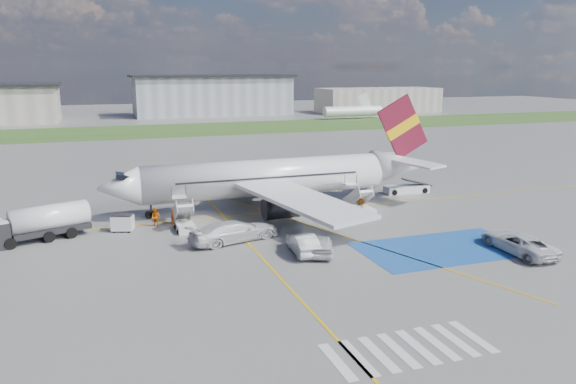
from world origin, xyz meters
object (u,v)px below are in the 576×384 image
belt_loader (407,189)px  car_silver_b (303,243)px  airliner (278,177)px  van_white_a (518,240)px  van_white_b (234,228)px  car_silver_a (321,244)px  fuel_tanker (37,227)px  gpu_cart (123,224)px

belt_loader → car_silver_b: size_ratio=1.16×
airliner → belt_loader: size_ratio=6.27×
van_white_a → van_white_b: bearing=-24.2°
airliner → car_silver_a: size_ratio=7.78×
fuel_tanker → belt_loader: 41.14m
van_white_b → gpu_cart: bearing=39.3°
van_white_b → car_silver_a: bearing=-149.3°
airliner → fuel_tanker: airliner is taller
van_white_a → gpu_cart: bearing=-27.0°
fuel_tanker → airliner: bearing=-9.3°
van_white_a → van_white_b: van_white_b is taller
van_white_a → van_white_b: 23.79m
gpu_cart → belt_loader: belt_loader is taller
car_silver_b → van_white_b: van_white_b is taller
airliner → van_white_b: 12.82m
belt_loader → car_silver_b: 26.18m
fuel_tanker → car_silver_a: size_ratio=1.94×
belt_loader → car_silver_b: bearing=-136.3°
car_silver_b → gpu_cart: bearing=-34.8°
van_white_a → car_silver_b: bearing=-16.1°
gpu_cart → belt_loader: bearing=28.2°
gpu_cart → belt_loader: size_ratio=0.37×
car_silver_a → van_white_b: bearing=-22.6°
car_silver_b → van_white_b: (-4.50, 5.02, 0.38)m
car_silver_b → van_white_a: van_white_a is taller
belt_loader → van_white_b: van_white_b is taller
airliner → van_white_b: bearing=-126.3°
van_white_a → van_white_b: size_ratio=0.92×
fuel_tanker → car_silver_b: (20.73, -10.91, -0.45)m
gpu_cart → van_white_a: bearing=-10.4°
belt_loader → van_white_a: size_ratio=1.03×
belt_loader → van_white_a: bearing=-94.6°
belt_loader → car_silver_a: bearing=-133.2°
gpu_cart → van_white_a: (30.30, -17.04, 0.36)m
belt_loader → car_silver_b: (-19.96, -16.93, 0.40)m
van_white_a → car_silver_a: bearing=-15.5°
belt_loader → car_silver_a: (-18.61, -17.57, 0.37)m
car_silver_a → van_white_b: 8.15m
car_silver_a → gpu_cart: bearing=-17.7°
airliner → car_silver_a: 16.14m
car_silver_a → car_silver_b: bearing=-4.0°
fuel_tanker → van_white_b: (16.22, -5.89, -0.07)m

